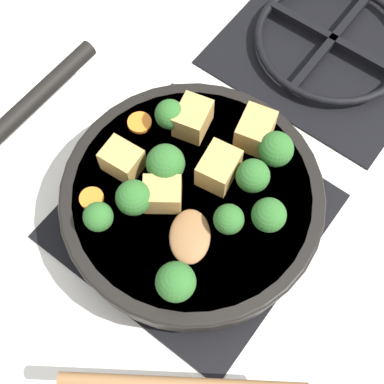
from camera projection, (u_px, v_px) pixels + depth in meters
ground_plane at (192, 217)px, 0.72m from camera, size 2.40×2.40×0.00m
front_burner_grate at (192, 213)px, 0.71m from camera, size 0.31×0.31×0.03m
rear_burner_grate at (332, 43)px, 0.83m from camera, size 0.31×0.31×0.03m
skillet_pan at (190, 199)px, 0.67m from camera, size 0.43×0.33×0.05m
wooden_spoon at (186, 320)px, 0.58m from camera, size 0.24×0.26×0.02m
tofu_cube_center_large at (162, 194)px, 0.63m from camera, size 0.06×0.06×0.04m
tofu_cube_near_handle at (219, 168)px, 0.64m from camera, size 0.05×0.06×0.04m
tofu_cube_east_chunk at (255, 130)px, 0.66m from camera, size 0.05×0.06×0.04m
tofu_cube_west_chunk at (193, 118)px, 0.67m from camera, size 0.05×0.06×0.04m
tofu_cube_back_piece at (122, 160)px, 0.65m from camera, size 0.05×0.04×0.04m
broccoli_floret_near_spoon at (276, 149)px, 0.64m from camera, size 0.04×0.04×0.05m
broccoli_floret_center_top at (229, 219)px, 0.61m from camera, size 0.04×0.04×0.04m
broccoli_floret_east_rim at (176, 282)px, 0.57m from camera, size 0.04×0.04×0.05m
broccoli_floret_west_rim at (269, 215)px, 0.61m from camera, size 0.04×0.04×0.05m
broccoli_floret_north_edge at (170, 115)px, 0.67m from camera, size 0.04×0.04×0.05m
broccoli_floret_south_cluster at (134, 198)px, 0.62m from camera, size 0.04×0.04×0.05m
broccoli_floret_mid_floret at (98, 217)px, 0.61m from camera, size 0.04×0.04×0.04m
broccoli_floret_small_inner at (253, 176)px, 0.63m from camera, size 0.04×0.04×0.05m
broccoli_floret_tall_stem at (163, 166)px, 0.63m from camera, size 0.05×0.05×0.05m
carrot_slice_orange_thin at (92, 198)px, 0.64m from camera, size 0.03×0.03×0.01m
carrot_slice_near_center at (140, 123)px, 0.69m from camera, size 0.03×0.03×0.01m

